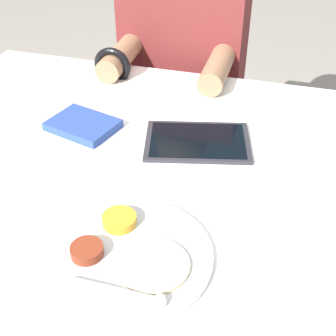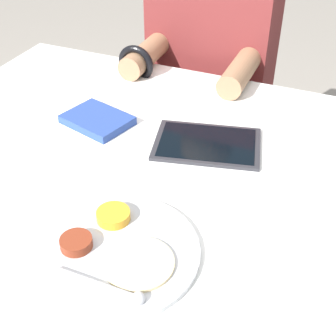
# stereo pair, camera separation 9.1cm
# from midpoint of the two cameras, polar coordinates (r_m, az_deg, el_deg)

# --- Properties ---
(dining_table) EXTENTS (1.13, 1.06, 0.73)m
(dining_table) POSITION_cam_midpoint_polar(r_m,az_deg,el_deg) (1.25, -3.34, -13.88)
(dining_table) COLOR silver
(dining_table) RESTS_ON ground_plane
(thali_tray) EXTENTS (0.29, 0.29, 0.03)m
(thali_tray) POSITION_cam_midpoint_polar(r_m,az_deg,el_deg) (0.82, -3.25, -10.12)
(thali_tray) COLOR #B7BABF
(thali_tray) RESTS_ON dining_table
(red_notebook) EXTENTS (0.18, 0.15, 0.02)m
(red_notebook) POSITION_cam_midpoint_polar(r_m,az_deg,el_deg) (1.16, -6.40, 5.71)
(red_notebook) COLOR silver
(red_notebook) RESTS_ON dining_table
(tablet_device) EXTENTS (0.27, 0.22, 0.01)m
(tablet_device) POSITION_cam_midpoint_polar(r_m,az_deg,el_deg) (1.08, 7.18, 2.86)
(tablet_device) COLOR #28282D
(tablet_device) RESTS_ON dining_table
(person_diner) EXTENTS (0.40, 0.42, 1.22)m
(person_diner) POSITION_cam_midpoint_polar(r_m,az_deg,el_deg) (1.64, 6.63, 9.02)
(person_diner) COLOR black
(person_diner) RESTS_ON ground_plane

